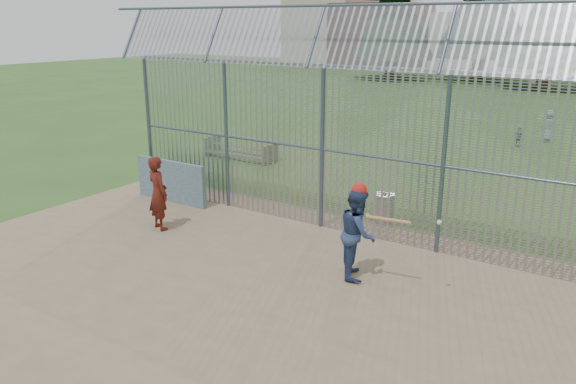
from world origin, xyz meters
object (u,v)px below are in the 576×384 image
Objects in this scene: onlooker at (158,193)px; trash_can at (384,207)px; bleacher at (241,148)px; batter at (358,233)px; dugout_wall at (171,181)px.

trash_can is (4.41, 3.61, -0.56)m from onlooker.
onlooker reaches higher than bleacher.
trash_can is at bearing -12.06° from batter.
onlooker is 5.73m from trash_can.
dugout_wall reaches higher than bleacher.
onlooker is at bearing 65.93° from batter.
dugout_wall is at bearing -34.89° from onlooker.
batter reaches higher than dugout_wall.
dugout_wall is 2.24m from onlooker.
batter is at bearing -75.01° from trash_can.
bleacher is at bearing 107.39° from dugout_wall.
batter is 10.79m from bleacher.
batter is (6.65, -1.49, 0.32)m from dugout_wall.
batter reaches higher than bleacher.
trash_can is at bearing 17.79° from dugout_wall.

